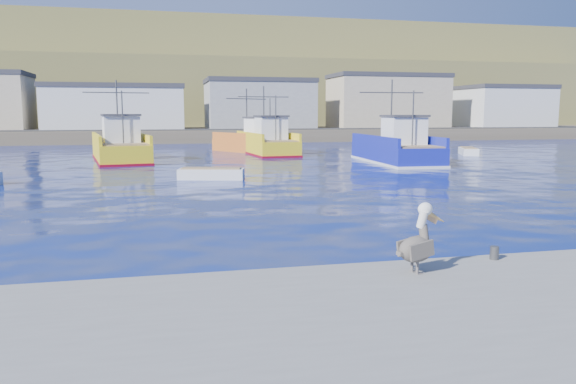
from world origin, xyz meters
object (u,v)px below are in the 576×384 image
object	(u,v)px
trawler_yellow_a	(120,148)
trawler_blue	(397,149)
skiff_far	(468,152)
trawler_yellow_b	(267,143)
skiff_mid	(211,175)
boat_orange	(254,141)
pelican	(418,243)

from	to	relation	value
trawler_yellow_a	trawler_blue	size ratio (longest dim) A/B	1.07
trawler_blue	skiff_far	bearing A→B (deg)	32.68
trawler_yellow_a	trawler_yellow_b	size ratio (longest dim) A/B	1.11
trawler_yellow_b	skiff_mid	xyz separation A→B (m)	(-6.99, -19.19, -0.73)
skiff_mid	skiff_far	bearing A→B (deg)	29.72
boat_orange	skiff_far	world-z (taller)	boat_orange
skiff_mid	trawler_yellow_b	bearing A→B (deg)	69.98
skiff_mid	pelican	bearing A→B (deg)	-84.15
trawler_yellow_a	pelican	distance (m)	37.41
trawler_yellow_b	pelican	size ratio (longest dim) A/B	7.28
skiff_mid	boat_orange	bearing A→B (deg)	74.21
boat_orange	skiff_far	size ratio (longest dim) A/B	2.40
trawler_blue	boat_orange	bearing A→B (deg)	121.68
trawler_yellow_a	pelican	size ratio (longest dim) A/B	8.09
trawler_yellow_b	pelican	world-z (taller)	trawler_yellow_b
pelican	trawler_blue	bearing A→B (deg)	66.95
trawler_blue	skiff_far	xyz separation A→B (m)	(9.92, 6.36, -0.75)
trawler_yellow_b	trawler_yellow_a	bearing A→B (deg)	-160.03
trawler_yellow_a	boat_orange	world-z (taller)	trawler_yellow_a
trawler_yellow_b	skiff_far	world-z (taller)	trawler_yellow_b
trawler_yellow_a	skiff_mid	xyz separation A→B (m)	(5.95, -14.49, -0.79)
trawler_yellow_a	skiff_far	xyz separation A→B (m)	(30.83, -0.29, -0.78)
trawler_yellow_a	skiff_mid	bearing A→B (deg)	-67.67
skiff_mid	skiff_far	xyz separation A→B (m)	(24.88, 14.20, 0.01)
skiff_far	trawler_blue	bearing A→B (deg)	-147.32
boat_orange	skiff_mid	size ratio (longest dim) A/B	2.47
trawler_yellow_a	trawler_blue	distance (m)	21.94
skiff_far	trawler_yellow_b	bearing A→B (deg)	164.42
skiff_mid	trawler_yellow_a	bearing A→B (deg)	112.33
skiff_mid	skiff_far	world-z (taller)	skiff_far
trawler_yellow_a	skiff_mid	world-z (taller)	trawler_yellow_a
trawler_blue	pelican	size ratio (longest dim) A/B	7.56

